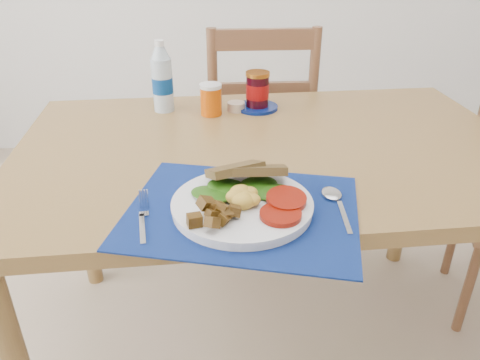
# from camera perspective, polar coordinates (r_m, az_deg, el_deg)

# --- Properties ---
(table) EXTENTS (1.40, 0.90, 0.75)m
(table) POSITION_cam_1_polar(r_m,az_deg,el_deg) (1.34, 3.63, 1.13)
(table) COLOR brown
(table) RESTS_ON ground
(chair_far) EXTENTS (0.46, 0.44, 1.18)m
(chair_far) POSITION_cam_1_polar(r_m,az_deg,el_deg) (1.95, 2.35, 7.75)
(chair_far) COLOR #54311E
(chair_far) RESTS_ON ground
(placemat) EXTENTS (0.57, 0.50, 0.00)m
(placemat) POSITION_cam_1_polar(r_m,az_deg,el_deg) (0.99, 0.26, -3.73)
(placemat) COLOR black
(placemat) RESTS_ON table
(breakfast_plate) EXTENTS (0.29, 0.29, 0.07)m
(breakfast_plate) POSITION_cam_1_polar(r_m,az_deg,el_deg) (0.98, -0.04, -2.77)
(breakfast_plate) COLOR silver
(breakfast_plate) RESTS_ON placemat
(fork) EXTENTS (0.02, 0.15, 0.00)m
(fork) POSITION_cam_1_polar(r_m,az_deg,el_deg) (0.98, -11.69, -4.72)
(fork) COLOR #B2B5BA
(fork) RESTS_ON placemat
(spoon) EXTENTS (0.04, 0.19, 0.01)m
(spoon) POSITION_cam_1_polar(r_m,az_deg,el_deg) (1.04, 11.53, -2.52)
(spoon) COLOR #B2B5BA
(spoon) RESTS_ON placemat
(water_bottle) EXTENTS (0.07, 0.07, 0.23)m
(water_bottle) POSITION_cam_1_polar(r_m,az_deg,el_deg) (1.55, -9.46, 11.89)
(water_bottle) COLOR #ADBFCC
(water_bottle) RESTS_ON table
(juice_glass) EXTENTS (0.07, 0.07, 0.09)m
(juice_glass) POSITION_cam_1_polar(r_m,az_deg,el_deg) (1.51, -3.55, 9.67)
(juice_glass) COLOR #C54A05
(juice_glass) RESTS_ON table
(ramekin) EXTENTS (0.06, 0.06, 0.03)m
(ramekin) POSITION_cam_1_polar(r_m,az_deg,el_deg) (1.55, -0.48, 8.94)
(ramekin) COLOR tan
(ramekin) RESTS_ON table
(jam_on_saucer) EXTENTS (0.14, 0.14, 0.12)m
(jam_on_saucer) POSITION_cam_1_polar(r_m,az_deg,el_deg) (1.56, 2.14, 10.58)
(jam_on_saucer) COLOR #051659
(jam_on_saucer) RESTS_ON table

